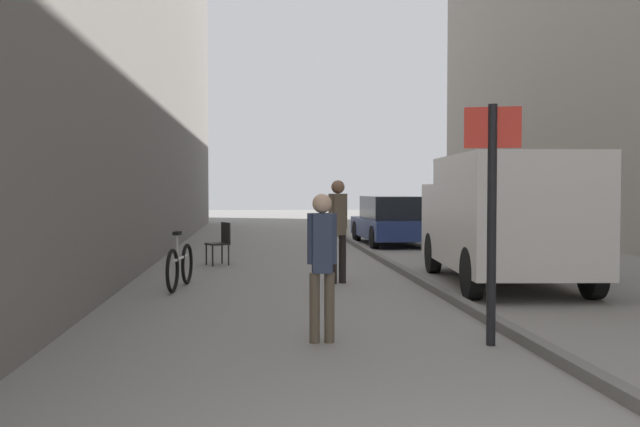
{
  "coord_description": "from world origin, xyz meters",
  "views": [
    {
      "loc": [
        -1.36,
        -2.31,
        1.7
      ],
      "look_at": [
        -0.02,
        12.11,
        1.17
      ],
      "focal_mm": 39.33,
      "sensor_mm": 36.0,
      "label": 1
    }
  ],
  "objects": [
    {
      "name": "kerb_strip",
      "position": [
        1.58,
        12.0,
        0.06
      ],
      "size": [
        0.16,
        40.0,
        0.12
      ],
      "primitive_type": "cube",
      "color": "#615F5B",
      "rests_on": "ground_plane"
    },
    {
      "name": "pedestrian_mid_block",
      "position": [
        -0.63,
        5.31,
        0.95
      ],
      "size": [
        0.33,
        0.21,
        1.64
      ],
      "rotation": [
        0.0,
        0.0,
        0.01
      ],
      "color": "brown",
      "rests_on": "ground_plane"
    },
    {
      "name": "street_sign_post",
      "position": [
        1.18,
        5.01,
        1.55
      ],
      "size": [
        0.58,
        0.2,
        2.6
      ],
      "rotation": [
        0.0,
        0.0,
        2.86
      ],
      "color": "black",
      "rests_on": "ground_plane"
    },
    {
      "name": "ground_plane",
      "position": [
        0.0,
        12.0,
        0.0
      ],
      "size": [
        80.0,
        80.0,
        0.0
      ],
      "primitive_type": "plane",
      "color": "gray"
    },
    {
      "name": "bicycle_leaning",
      "position": [
        -2.63,
        9.67,
        0.38
      ],
      "size": [
        0.29,
        1.76,
        0.98
      ],
      "rotation": [
        0.0,
        0.0,
        -0.13
      ],
      "color": "black",
      "rests_on": "ground_plane"
    },
    {
      "name": "cafe_chair_near_window",
      "position": [
        -2.11,
        13.26,
        0.55
      ],
      "size": [
        0.59,
        0.59,
        0.94
      ],
      "rotation": [
        0.0,
        0.0,
        2.01
      ],
      "color": "black",
      "rests_on": "ground_plane"
    },
    {
      "name": "delivery_van",
      "position": [
        3.0,
        9.62,
        1.22
      ],
      "size": [
        2.43,
        5.01,
        2.26
      ],
      "rotation": [
        0.0,
        0.0,
        -0.08
      ],
      "color": "silver",
      "rests_on": "ground_plane"
    },
    {
      "name": "parked_car",
      "position": [
        2.76,
        18.53,
        0.71
      ],
      "size": [
        1.94,
        4.25,
        1.45
      ],
      "rotation": [
        0.0,
        0.0,
        0.03
      ],
      "color": "navy",
      "rests_on": "ground_plane"
    },
    {
      "name": "pedestrian_main_foreground",
      "position": [
        0.11,
        10.05,
        1.06
      ],
      "size": [
        0.35,
        0.27,
        1.84
      ],
      "rotation": [
        0.0,
        0.0,
        3.5
      ],
      "color": "black",
      "rests_on": "ground_plane"
    }
  ]
}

